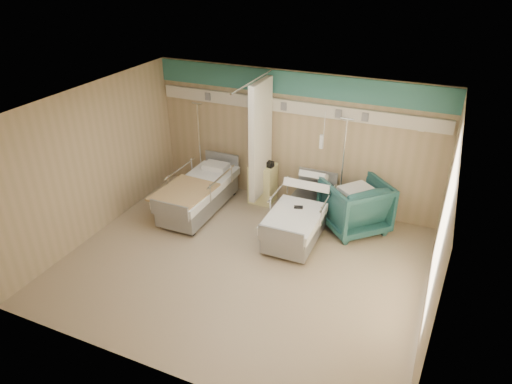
% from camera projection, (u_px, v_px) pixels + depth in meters
% --- Properties ---
extents(ground, '(6.00, 5.00, 0.00)m').
position_uv_depth(ground, '(243.00, 263.00, 7.94)').
color(ground, tan).
rests_on(ground, ground).
extents(room_walls, '(6.04, 5.04, 2.82)m').
position_uv_depth(room_walls, '(246.00, 160.00, 7.27)').
color(room_walls, tan).
rests_on(room_walls, ground).
extents(bed_right, '(1.00, 2.16, 0.63)m').
position_uv_depth(bed_right, '(300.00, 219.00, 8.63)').
color(bed_right, silver).
rests_on(bed_right, ground).
extents(bed_left, '(1.00, 2.16, 0.63)m').
position_uv_depth(bed_left, '(199.00, 197.00, 9.40)').
color(bed_left, silver).
rests_on(bed_left, ground).
extents(bedside_cabinet, '(0.50, 0.48, 0.85)m').
position_uv_depth(bedside_cabinet, '(263.00, 183.00, 9.71)').
color(bedside_cabinet, '#F0E996').
rests_on(bedside_cabinet, ground).
extents(visitor_armchair, '(1.56, 1.56, 1.02)m').
position_uv_depth(visitor_armchair, '(355.00, 205.00, 8.71)').
color(visitor_armchair, '#1E4C4C').
rests_on(visitor_armchair, ground).
extents(waffle_blanket, '(0.78, 0.78, 0.07)m').
position_uv_depth(waffle_blanket, '(359.00, 181.00, 8.40)').
color(waffle_blanket, silver).
rests_on(waffle_blanket, visitor_armchair).
extents(iv_stand_right, '(0.37, 0.37, 2.08)m').
position_uv_depth(iv_stand_right, '(340.00, 197.00, 9.18)').
color(iv_stand_right, silver).
rests_on(iv_stand_right, ground).
extents(iv_stand_left, '(0.35, 0.35, 1.98)m').
position_uv_depth(iv_stand_left, '(201.00, 171.00, 10.29)').
color(iv_stand_left, silver).
rests_on(iv_stand_left, ground).
extents(call_remote, '(0.18, 0.12, 0.04)m').
position_uv_depth(call_remote, '(298.00, 207.00, 8.37)').
color(call_remote, black).
rests_on(call_remote, bed_right).
extents(tan_blanket, '(1.02, 1.25, 0.04)m').
position_uv_depth(tan_blanket, '(184.00, 192.00, 8.89)').
color(tan_blanket, tan).
rests_on(tan_blanket, bed_left).
extents(toiletry_bag, '(0.23, 0.17, 0.12)m').
position_uv_depth(toiletry_bag, '(268.00, 164.00, 9.42)').
color(toiletry_bag, black).
rests_on(toiletry_bag, bedside_cabinet).
extents(white_cup, '(0.12, 0.12, 0.14)m').
position_uv_depth(white_cup, '(257.00, 158.00, 9.64)').
color(white_cup, white).
rests_on(white_cup, bedside_cabinet).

